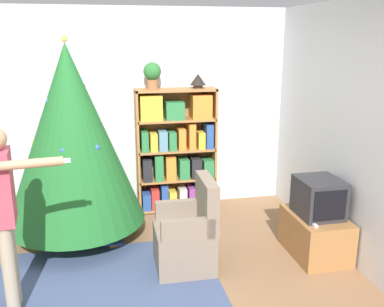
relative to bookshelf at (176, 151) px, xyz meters
The scene contains 13 objects.
ground_plane 2.30m from the bookshelf, 104.88° to the right, with size 14.00×14.00×0.00m, color #846042.
wall_back 0.79m from the bookshelf, 156.71° to the left, with size 8.00×0.10×2.60m.
area_rug 2.11m from the bookshelf, 119.33° to the right, with size 2.10×1.60×0.01m.
bookshelf is the anchor object (origin of this frame).
tv_stand 2.04m from the bookshelf, 51.83° to the right, with size 0.51×0.74×0.45m.
television 1.97m from the bookshelf, 51.88° to the right, with size 0.42×0.47×0.39m.
game_remote 2.09m from the bookshelf, 59.06° to the right, with size 0.04×0.12×0.02m.
christmas_tree 1.46m from the bookshelf, 153.71° to the right, with size 1.52×1.52×2.25m.
armchair 1.60m from the bookshelf, 95.63° to the right, with size 0.58×0.57×0.92m.
standing_person 2.56m from the bookshelf, 132.16° to the right, with size 0.67×0.47×1.57m.
potted_plant 1.04m from the bookshelf, behind, with size 0.22×0.22×0.33m.
table_lamp 0.96m from the bookshelf, ahead, with size 0.20×0.20×0.18m.
book_pile_near_tree 1.46m from the bookshelf, 133.46° to the right, with size 0.21×0.16×0.08m.
Camera 1 is at (-0.35, -3.21, 2.23)m, focal length 40.00 mm.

